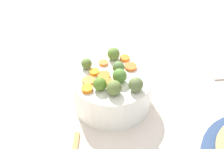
% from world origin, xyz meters
% --- Properties ---
extents(tabletop, '(2.40, 2.40, 0.02)m').
position_xyz_m(tabletop, '(0.00, 0.00, 0.01)').
color(tabletop, silver).
rests_on(tabletop, ground).
extents(serving_bowl_carrots, '(0.23, 0.23, 0.10)m').
position_xyz_m(serving_bowl_carrots, '(-0.03, -0.01, 0.07)').
color(serving_bowl_carrots, white).
rests_on(serving_bowl_carrots, tabletop).
extents(carrot_slice_0, '(0.04, 0.04, 0.01)m').
position_xyz_m(carrot_slice_0, '(-0.11, -0.03, 0.13)').
color(carrot_slice_0, orange).
rests_on(carrot_slice_0, serving_bowl_carrots).
extents(carrot_slice_1, '(0.04, 0.04, 0.01)m').
position_xyz_m(carrot_slice_1, '(0.04, -0.00, 0.13)').
color(carrot_slice_1, orange).
rests_on(carrot_slice_1, serving_bowl_carrots).
extents(carrot_slice_2, '(0.04, 0.04, 0.01)m').
position_xyz_m(carrot_slice_2, '(-0.02, 0.05, 0.13)').
color(carrot_slice_2, orange).
rests_on(carrot_slice_2, serving_bowl_carrots).
extents(carrot_slice_3, '(0.03, 0.03, 0.01)m').
position_xyz_m(carrot_slice_3, '(-0.06, 0.03, 0.13)').
color(carrot_slice_3, orange).
rests_on(carrot_slice_3, serving_bowl_carrots).
extents(carrot_slice_4, '(0.05, 0.05, 0.01)m').
position_xyz_m(carrot_slice_4, '(-0.09, 0.00, 0.12)').
color(carrot_slice_4, orange).
rests_on(carrot_slice_4, serving_bowl_carrots).
extents(carrot_slice_5, '(0.04, 0.04, 0.01)m').
position_xyz_m(carrot_slice_5, '(0.05, 0.04, 0.13)').
color(carrot_slice_5, orange).
rests_on(carrot_slice_5, serving_bowl_carrots).
extents(carrot_slice_6, '(0.05, 0.05, 0.01)m').
position_xyz_m(carrot_slice_6, '(-0.05, -0.00, 0.13)').
color(carrot_slice_6, orange).
rests_on(carrot_slice_6, serving_bowl_carrots).
extents(carrot_slice_7, '(0.04, 0.04, 0.01)m').
position_xyz_m(carrot_slice_7, '(-0.05, -0.03, 0.13)').
color(carrot_slice_7, orange).
rests_on(carrot_slice_7, serving_bowl_carrots).
extents(brussels_sprout_0, '(0.04, 0.04, 0.04)m').
position_xyz_m(brussels_sprout_0, '(-0.05, -0.07, 0.14)').
color(brussels_sprout_0, olive).
rests_on(brussels_sprout_0, serving_bowl_carrots).
extents(brussels_sprout_1, '(0.04, 0.04, 0.04)m').
position_xyz_m(brussels_sprout_1, '(0.02, 0.06, 0.14)').
color(brussels_sprout_1, '#597D32').
rests_on(brussels_sprout_1, serving_bowl_carrots).
extents(brussels_sprout_2, '(0.04, 0.04, 0.04)m').
position_xyz_m(brussels_sprout_2, '(-0.00, -0.00, 0.14)').
color(brussels_sprout_2, '#51713B').
rests_on(brussels_sprout_2, serving_bowl_carrots).
extents(brussels_sprout_3, '(0.04, 0.04, 0.04)m').
position_xyz_m(brussels_sprout_3, '(-0.08, -0.04, 0.14)').
color(brussels_sprout_3, '#507C24').
rests_on(brussels_sprout_3, serving_bowl_carrots).
extents(brussels_sprout_4, '(0.04, 0.04, 0.04)m').
position_xyz_m(brussels_sprout_4, '(0.01, -0.09, 0.14)').
color(brussels_sprout_4, '#5D7141').
rests_on(brussels_sprout_4, serving_bowl_carrots).
extents(brussels_sprout_5, '(0.04, 0.04, 0.04)m').
position_xyz_m(brussels_sprout_5, '(-0.02, -0.04, 0.14)').
color(brussels_sprout_5, '#4D7E2F').
rests_on(brussels_sprout_5, serving_bowl_carrots).
extents(brussels_sprout_6, '(0.03, 0.03, 0.03)m').
position_xyz_m(brussels_sprout_6, '(-0.07, 0.06, 0.14)').
color(brussels_sprout_6, '#587834').
rests_on(brussels_sprout_6, serving_bowl_carrots).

